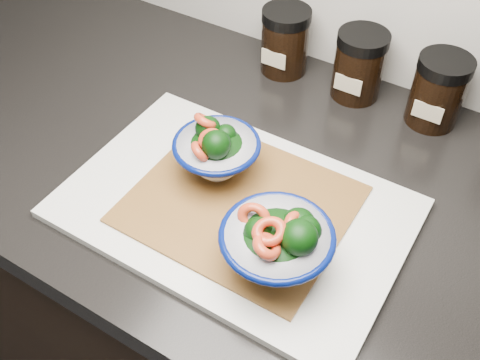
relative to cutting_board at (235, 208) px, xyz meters
The scene contains 9 objects.
cabinet 0.49m from the cutting_board, 39.17° to the left, with size 3.43×0.58×0.86m, color black.
countertop 0.13m from the cutting_board, 39.17° to the left, with size 3.50×0.60×0.04m, color black.
cutting_board is the anchor object (origin of this frame).
bamboo_mat 0.01m from the cutting_board, 37.02° to the left, with size 0.28×0.24×0.00m, color olive.
bowl_left 0.08m from the cutting_board, 144.10° to the left, with size 0.12×0.12×0.09m.
bowl_right 0.12m from the cutting_board, 31.29° to the right, with size 0.14×0.14×0.10m.
spice_jar_a 0.34m from the cutting_board, 107.35° to the left, with size 0.08×0.08×0.11m.
spice_jar_b 0.33m from the cutting_board, 84.13° to the left, with size 0.08×0.08×0.11m.
spice_jar_c 0.37m from the cutting_board, 63.37° to the left, with size 0.08×0.08×0.11m.
Camera 1 is at (0.16, 0.95, 1.48)m, focal length 42.00 mm.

